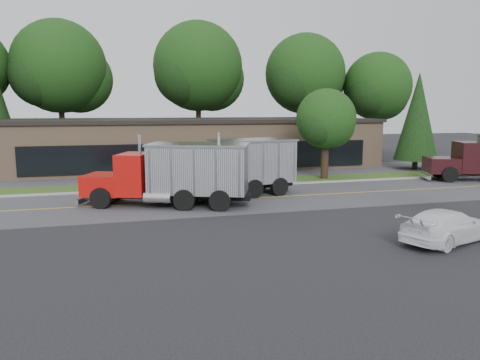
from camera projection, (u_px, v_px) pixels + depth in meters
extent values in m
plane|color=#2E2E32|center=(258.00, 244.00, 18.11)|extent=(140.00, 140.00, 0.00)
cube|color=#545459|center=(210.00, 201.00, 26.69)|extent=(60.00, 8.00, 0.02)
cube|color=gold|center=(210.00, 201.00, 26.69)|extent=(60.00, 0.12, 0.01)
cube|color=#9E9E99|center=(197.00, 189.00, 30.69)|extent=(60.00, 0.30, 0.12)
cube|color=#385A1E|center=(192.00, 184.00, 32.40)|extent=(60.00, 3.40, 0.03)
cube|color=#545459|center=(182.00, 175.00, 37.17)|extent=(60.00, 7.00, 0.02)
cube|color=#A38064|center=(193.00, 144.00, 43.11)|extent=(32.00, 12.00, 4.00)
cylinder|color=#382619|center=(63.00, 135.00, 47.49)|extent=(0.56, 0.56, 5.04)
sphere|color=#114014|center=(59.00, 66.00, 46.46)|extent=(9.22, 9.22, 9.22)
sphere|color=#114014|center=(79.00, 79.00, 48.19)|extent=(6.91, 6.91, 6.91)
sphere|color=black|center=(43.00, 74.00, 45.39)|extent=(6.34, 6.34, 6.34)
cylinder|color=#382619|center=(199.00, 133.00, 51.17)|extent=(0.56, 0.56, 5.22)
sphere|color=#114014|center=(198.00, 66.00, 50.10)|extent=(9.54, 9.54, 9.54)
sphere|color=#114014|center=(212.00, 79.00, 51.89)|extent=(7.16, 7.16, 7.16)
sphere|color=black|center=(185.00, 74.00, 48.99)|extent=(6.56, 6.56, 6.56)
cylinder|color=#382619|center=(304.00, 133.00, 53.40)|extent=(0.56, 0.56, 4.89)
sphere|color=#114014|center=(305.00, 74.00, 52.40)|extent=(8.94, 8.94, 8.94)
sphere|color=#114014|center=(314.00, 85.00, 54.08)|extent=(6.70, 6.70, 6.70)
sphere|color=black|center=(296.00, 81.00, 51.36)|extent=(6.14, 6.14, 6.14)
cylinder|color=#382619|center=(375.00, 136.00, 53.66)|extent=(0.56, 0.56, 4.16)
sphere|color=#114014|center=(377.00, 86.00, 52.81)|extent=(7.60, 7.60, 7.60)
sphere|color=#114014|center=(383.00, 95.00, 54.24)|extent=(5.70, 5.70, 5.70)
sphere|color=black|center=(371.00, 92.00, 51.93)|extent=(5.23, 5.23, 5.23)
cylinder|color=#382619|center=(415.00, 164.00, 40.46)|extent=(0.44, 0.44, 1.00)
cone|color=black|center=(418.00, 116.00, 39.85)|extent=(3.65, 3.65, 7.46)
cylinder|color=#382619|center=(325.00, 163.00, 34.86)|extent=(0.56, 0.56, 2.41)
sphere|color=#114014|center=(326.00, 119.00, 34.37)|extent=(4.40, 4.40, 4.40)
sphere|color=#114014|center=(332.00, 126.00, 35.19)|extent=(3.30, 3.30, 3.30)
sphere|color=black|center=(320.00, 125.00, 33.85)|extent=(3.03, 3.03, 3.03)
cube|color=black|center=(172.00, 195.00, 25.16)|extent=(8.29, 4.03, 0.28)
cube|color=red|center=(105.00, 184.00, 25.46)|extent=(2.73, 2.88, 1.10)
cube|color=red|center=(135.00, 174.00, 25.20)|extent=(2.25, 2.77, 2.20)
cube|color=black|center=(123.00, 166.00, 25.20)|extent=(0.82, 1.98, 0.90)
cube|color=silver|center=(199.00, 169.00, 24.79)|extent=(5.65, 4.18, 2.50)
cube|color=silver|center=(198.00, 145.00, 24.60)|extent=(5.84, 4.37, 0.12)
cylinder|color=black|center=(117.00, 191.00, 26.65)|extent=(1.15, 0.73, 1.10)
cylinder|color=black|center=(101.00, 198.00, 24.39)|extent=(1.15, 0.73, 1.10)
cylinder|color=black|center=(210.00, 192.00, 26.11)|extent=(1.15, 0.73, 1.10)
cylinder|color=black|center=(202.00, 200.00, 23.84)|extent=(1.15, 0.73, 1.10)
cube|color=black|center=(232.00, 187.00, 27.94)|extent=(7.98, 2.51, 0.28)
cube|color=navy|center=(177.00, 182.00, 26.33)|extent=(2.30, 2.62, 1.10)
cube|color=navy|center=(202.00, 170.00, 26.92)|extent=(1.82, 2.62, 2.20)
cube|color=black|center=(192.00, 163.00, 26.60)|extent=(0.46, 2.07, 0.90)
cube|color=silver|center=(253.00, 162.00, 28.33)|extent=(5.13, 3.37, 2.50)
cube|color=silver|center=(253.00, 140.00, 28.13)|extent=(5.31, 3.54, 0.12)
cylinder|color=black|center=(174.00, 188.00, 27.50)|extent=(1.15, 0.56, 1.10)
cylinder|color=black|center=(187.00, 194.00, 25.47)|extent=(1.15, 0.56, 1.10)
cylinder|color=black|center=(249.00, 182.00, 29.72)|extent=(1.15, 0.56, 1.10)
cylinder|color=black|center=(267.00, 188.00, 27.68)|extent=(1.15, 0.56, 1.10)
cube|color=black|center=(442.00, 165.00, 34.19)|extent=(2.87, 2.92, 1.10)
cube|color=black|center=(468.00, 157.00, 33.96)|extent=(2.33, 2.81, 2.20)
cube|color=black|center=(458.00, 151.00, 33.96)|extent=(0.78, 1.99, 0.90)
cylinder|color=black|center=(439.00, 170.00, 35.39)|extent=(1.15, 0.71, 1.10)
cylinder|color=black|center=(450.00, 175.00, 33.13)|extent=(1.15, 0.71, 1.10)
imported|color=white|center=(447.00, 226.00, 18.26)|extent=(4.84, 3.22, 1.30)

